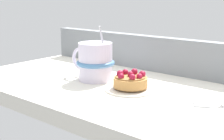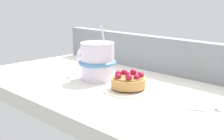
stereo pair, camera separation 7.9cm
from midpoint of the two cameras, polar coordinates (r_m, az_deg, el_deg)
ground_plane at (r=78.16cm, az=4.68°, el=-4.34°), size 85.94×41.78×3.58cm
window_rail_back at (r=91.60cm, az=12.74°, el=2.38°), size 84.22×3.12×10.00cm
dessert_plate at (r=74.85cm, az=5.90°, el=-3.41°), size 11.79×11.79×0.87cm
raspberry_tart at (r=74.35cm, az=5.95°, el=-1.98°), size 7.95×7.95×3.77cm
coffee_mug at (r=83.30cm, az=0.01°, el=1.54°), size 13.44×9.92×14.14cm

